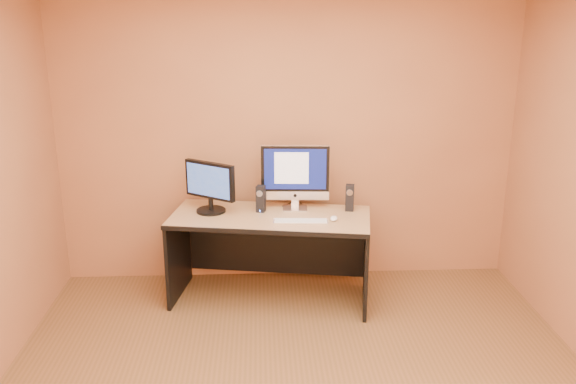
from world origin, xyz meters
name	(u,v)px	position (x,y,z in m)	size (l,w,h in m)	color
walls	(305,210)	(0.00, 0.00, 1.30)	(4.00, 4.00, 2.60)	#A26741
desk	(271,258)	(-0.17, 1.49, 0.37)	(1.62, 0.71, 0.75)	tan
imac	(295,177)	(0.05, 1.65, 1.03)	(0.58, 0.21, 0.56)	silver
second_monitor	(210,187)	(-0.66, 1.61, 0.96)	(0.49, 0.24, 0.42)	black
speaker_left	(261,199)	(-0.24, 1.60, 0.86)	(0.07, 0.07, 0.22)	black
speaker_right	(350,198)	(0.50, 1.59, 0.86)	(0.07, 0.07, 0.22)	black
keyboard	(301,221)	(0.07, 1.31, 0.76)	(0.44, 0.12, 0.02)	silver
mouse	(334,218)	(0.34, 1.34, 0.77)	(0.06, 0.10, 0.04)	white
cable_a	(301,203)	(0.10, 1.78, 0.75)	(0.01, 0.01, 0.22)	black
cable_b	(289,204)	(0.00, 1.78, 0.75)	(0.01, 0.01, 0.18)	black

